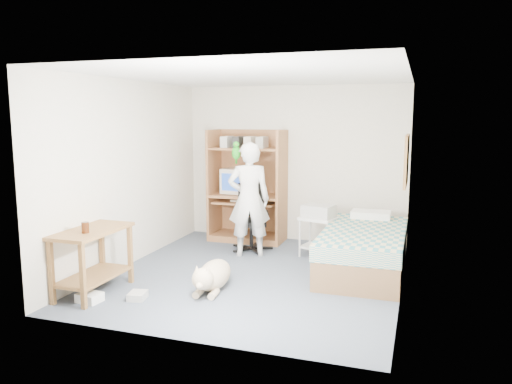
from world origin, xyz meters
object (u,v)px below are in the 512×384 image
(bed, at_px, (364,250))
(dog, at_px, (213,275))
(office_chair, at_px, (251,227))
(side_desk, at_px, (93,251))
(computer_hutch, at_px, (248,190))
(person, at_px, (249,199))
(printer_cart, at_px, (318,231))

(bed, distance_m, dog, 2.06)
(office_chair, bearing_deg, side_desk, -135.57)
(computer_hutch, height_order, dog, computer_hutch)
(computer_hutch, bearing_deg, side_desk, -106.14)
(person, bearing_deg, office_chair, -97.60)
(side_desk, relative_size, dog, 0.93)
(bed, bearing_deg, printer_cart, 145.38)
(bed, height_order, dog, bed)
(side_desk, xyz_separation_m, printer_cart, (2.14, 2.30, -0.11))
(side_desk, xyz_separation_m, dog, (1.25, 0.53, -0.32))
(bed, bearing_deg, side_desk, -147.50)
(printer_cart, bearing_deg, dog, -101.91)
(side_desk, xyz_separation_m, person, (1.17, 2.06, 0.33))
(computer_hutch, xyz_separation_m, dog, (0.40, -2.41, -0.65))
(bed, bearing_deg, person, 171.88)
(person, bearing_deg, printer_cart, 173.87)
(computer_hutch, bearing_deg, office_chair, -66.61)
(computer_hutch, bearing_deg, bed, -29.29)
(person, relative_size, printer_cart, 2.86)
(bed, height_order, person, person)
(side_desk, bearing_deg, person, 60.35)
(printer_cart, bearing_deg, office_chair, -168.14)
(dog, bearing_deg, bed, 33.75)
(office_chair, distance_m, person, 0.56)
(computer_hutch, xyz_separation_m, office_chair, (0.25, -0.58, -0.47))
(person, height_order, dog, person)
(computer_hutch, xyz_separation_m, side_desk, (-0.85, -2.94, -0.33))
(computer_hutch, height_order, printer_cart, computer_hutch)
(printer_cart, bearing_deg, side_desk, -118.19)
(side_desk, bearing_deg, printer_cart, 47.10)
(person, height_order, printer_cart, person)
(bed, height_order, side_desk, side_desk)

